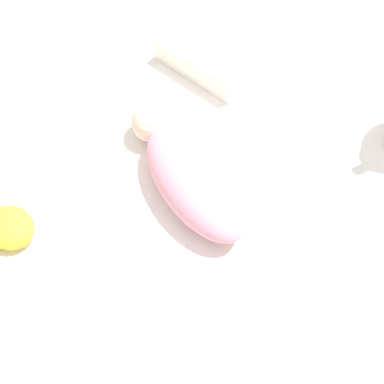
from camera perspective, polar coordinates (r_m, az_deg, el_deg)
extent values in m
plane|color=#B2A893|center=(1.56, -0.32, -4.19)|extent=(12.00, 12.00, 0.00)
cube|color=white|center=(1.50, -0.34, -3.02)|extent=(1.48, 0.93, 0.15)
ellipsoid|color=pink|center=(1.39, 0.36, 1.13)|extent=(0.31, 0.43, 0.13)
sphere|color=beige|center=(1.51, -4.30, 7.42)|extent=(0.12, 0.12, 0.12)
cube|color=white|center=(1.74, 3.91, 16.06)|extent=(0.37, 0.28, 0.08)
ellipsoid|color=yellow|center=(1.45, -18.85, -3.62)|extent=(0.12, 0.13, 0.06)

